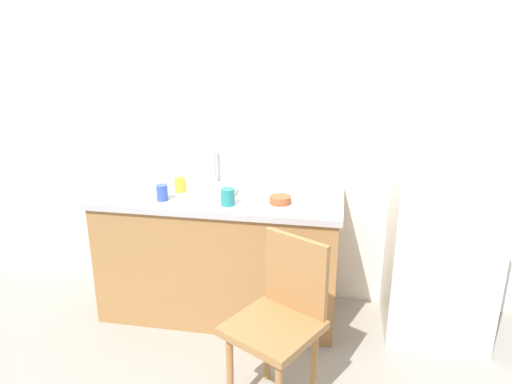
{
  "coord_description": "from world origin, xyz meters",
  "views": [
    {
      "loc": [
        0.54,
        -2.15,
        1.84
      ],
      "look_at": [
        0.04,
        0.6,
        0.89
      ],
      "focal_mm": 33.57,
      "sensor_mm": 36.0,
      "label": 1
    }
  ],
  "objects": [
    {
      "name": "cup_blue",
      "position": [
        -0.53,
        0.49,
        0.89
      ],
      "size": [
        0.07,
        0.07,
        0.1
      ],
      "primitive_type": "cylinder",
      "color": "blue",
      "rests_on": "countertop"
    },
    {
      "name": "cabinet_base",
      "position": [
        -0.21,
        0.65,
        0.4
      ],
      "size": [
        1.54,
        0.6,
        0.8
      ],
      "primitive_type": "cube",
      "color": "#A87542",
      "rests_on": "ground_plane"
    },
    {
      "name": "terracotta_bowl",
      "position": [
        0.2,
        0.56,
        0.86
      ],
      "size": [
        0.13,
        0.13,
        0.05
      ],
      "primitive_type": "cylinder",
      "color": "#B25B33",
      "rests_on": "countertop"
    },
    {
      "name": "cup_teal",
      "position": [
        -0.11,
        0.48,
        0.89
      ],
      "size": [
        0.08,
        0.08,
        0.1
      ],
      "primitive_type": "cylinder",
      "color": "teal",
      "rests_on": "countertop"
    },
    {
      "name": "chair",
      "position": [
        0.3,
        -0.14,
        0.5
      ],
      "size": [
        0.54,
        0.54,
        0.89
      ],
      "rotation": [
        0.0,
        0.0,
        -0.51
      ],
      "color": "#A87542",
      "rests_on": "ground_plane"
    },
    {
      "name": "ground_plane",
      "position": [
        0.0,
        0.0,
        0.0
      ],
      "size": [
        8.0,
        8.0,
        0.0
      ],
      "primitive_type": "plane",
      "color": "#9E998E"
    },
    {
      "name": "cup_yellow",
      "position": [
        -0.47,
        0.67,
        0.89
      ],
      "size": [
        0.07,
        0.07,
        0.09
      ],
      "primitive_type": "cylinder",
      "color": "yellow",
      "rests_on": "countertop"
    },
    {
      "name": "dish_tray",
      "position": [
        -0.25,
        0.65,
        0.87
      ],
      "size": [
        0.28,
        0.2,
        0.05
      ],
      "primitive_type": "cube",
      "color": "white",
      "rests_on": "countertop"
    },
    {
      "name": "cup_white",
      "position": [
        -0.6,
        0.74,
        0.89
      ],
      "size": [
        0.07,
        0.07,
        0.11
      ],
      "primitive_type": "cylinder",
      "color": "white",
      "rests_on": "countertop"
    },
    {
      "name": "countertop",
      "position": [
        -0.21,
        0.65,
        0.82
      ],
      "size": [
        1.58,
        0.64,
        0.04
      ],
      "primitive_type": "cube",
      "color": "#B7B7BC",
      "rests_on": "cabinet_base"
    },
    {
      "name": "faucet",
      "position": [
        -0.3,
        0.9,
        0.97
      ],
      "size": [
        0.02,
        0.02,
        0.25
      ],
      "primitive_type": "cylinder",
      "color": "#B7B7BC",
      "rests_on": "countertop"
    },
    {
      "name": "back_wall",
      "position": [
        0.0,
        1.0,
        1.33
      ],
      "size": [
        4.8,
        0.1,
        2.66
      ],
      "primitive_type": "cube",
      "color": "white",
      "rests_on": "ground_plane"
    },
    {
      "name": "refrigerator",
      "position": [
        1.17,
        0.67,
        0.57
      ],
      "size": [
        0.6,
        0.56,
        1.14
      ],
      "primitive_type": "cube",
      "color": "silver",
      "rests_on": "ground_plane"
    }
  ]
}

